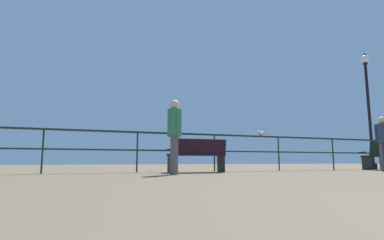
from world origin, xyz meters
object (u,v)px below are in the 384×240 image
at_px(bench_near_left, 197,154).
at_px(person_at_railing, 384,139).
at_px(lamppost_center, 368,100).
at_px(seagull_on_rail, 261,133).
at_px(person_by_bench, 174,131).

height_order(bench_near_left, person_at_railing, person_at_railing).
bearing_deg(lamppost_center, seagull_on_rail, -177.68).
bearing_deg(person_by_bench, bench_near_left, 45.84).
bearing_deg(person_by_bench, lamppost_center, 12.38).
relative_size(lamppost_center, person_at_railing, 2.74).
height_order(person_by_bench, person_at_railing, person_by_bench).
xyz_separation_m(lamppost_center, person_at_railing, (-1.71, -1.76, -1.71)).
distance_m(person_by_bench, person_at_railing, 6.85).
xyz_separation_m(bench_near_left, seagull_on_rail, (2.46, 0.69, 0.68)).
xyz_separation_m(bench_near_left, person_by_bench, (-0.95, -0.98, 0.47)).
height_order(bench_near_left, lamppost_center, lamppost_center).
bearing_deg(bench_near_left, person_by_bench, -134.16).
xyz_separation_m(person_at_railing, seagull_on_rail, (-3.44, 1.55, 0.21)).
height_order(bench_near_left, person_by_bench, person_by_bench).
bearing_deg(person_at_railing, person_by_bench, -179.02).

